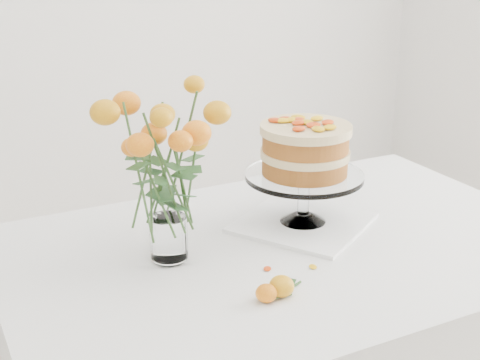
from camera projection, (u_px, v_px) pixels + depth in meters
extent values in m
cube|color=tan|center=(289.00, 252.00, 1.70)|extent=(1.40, 0.90, 0.04)
cylinder|color=tan|center=(382.00, 270.00, 2.40)|extent=(0.06, 0.06, 0.71)
cube|color=white|center=(289.00, 244.00, 1.69)|extent=(1.42, 0.92, 0.01)
cube|color=white|center=(214.00, 217.00, 2.11)|extent=(1.42, 0.01, 0.20)
cube|color=white|center=(3.00, 353.00, 1.43)|extent=(0.01, 0.92, 0.20)
cube|color=white|center=(303.00, 223.00, 1.80)|extent=(0.43, 0.43, 0.01)
cylinder|color=white|center=(304.00, 196.00, 1.77)|extent=(0.03, 0.03, 0.10)
cylinder|color=white|center=(304.00, 176.00, 1.75)|extent=(0.31, 0.31, 0.01)
cylinder|color=#986122|center=(305.00, 165.00, 1.74)|extent=(0.28, 0.28, 0.04)
cylinder|color=beige|center=(305.00, 153.00, 1.73)|extent=(0.29, 0.29, 0.02)
cylinder|color=#986122|center=(305.00, 141.00, 1.72)|extent=(0.28, 0.28, 0.04)
cylinder|color=beige|center=(306.00, 129.00, 1.71)|extent=(0.29, 0.29, 0.02)
cylinder|color=white|center=(170.00, 259.00, 1.60)|extent=(0.07, 0.07, 0.01)
cylinder|color=white|center=(169.00, 237.00, 1.58)|extent=(0.09, 0.09, 0.10)
ellipsoid|color=orange|center=(282.00, 286.00, 1.44)|extent=(0.06, 0.06, 0.05)
cylinder|color=#2E5120|center=(292.00, 288.00, 1.47)|extent=(0.06, 0.03, 0.01)
ellipsoid|color=#D8550A|center=(266.00, 293.00, 1.42)|extent=(0.05, 0.05, 0.04)
cylinder|color=#2E5120|center=(280.00, 297.00, 1.43)|extent=(0.06, 0.01, 0.00)
ellipsoid|color=#EFB40F|center=(267.00, 269.00, 1.56)|extent=(0.03, 0.02, 0.00)
ellipsoid|color=#EFB40F|center=(313.00, 267.00, 1.56)|extent=(0.03, 0.02, 0.00)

